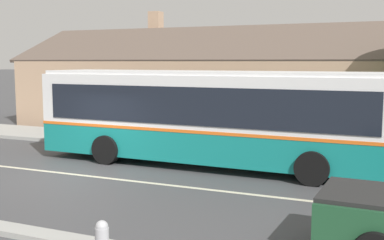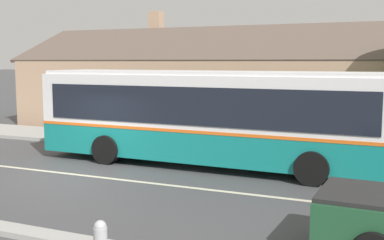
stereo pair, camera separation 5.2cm
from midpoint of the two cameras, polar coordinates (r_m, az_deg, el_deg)
ground_plane at (r=15.52m, az=-13.35°, el=-6.34°), size 300.00×300.00×0.00m
sidewalk_far at (r=20.51m, az=-3.25°, el=-2.71°), size 60.00×3.00×0.15m
lane_divider_stripe at (r=15.51m, az=-13.35°, el=-6.32°), size 60.00×0.16×0.01m
community_building at (r=25.89m, az=8.99°, el=3.28°), size 26.48×9.37×6.46m
transit_bus at (r=16.15m, az=2.08°, el=0.56°), size 12.13×2.94×3.20m
bench_by_building at (r=21.35m, az=-8.10°, el=-1.06°), size 1.58×0.51×0.94m
bike_rack at (r=23.14m, az=-15.59°, el=-0.33°), size 1.16×0.06×0.78m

